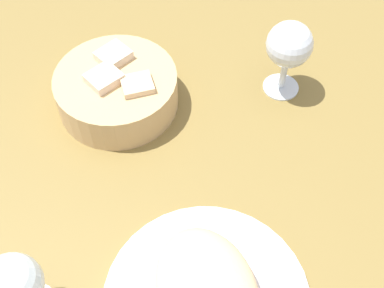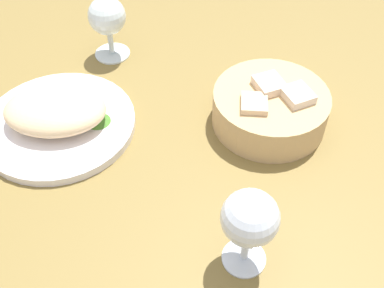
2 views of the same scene
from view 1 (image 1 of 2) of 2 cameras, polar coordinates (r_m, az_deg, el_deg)
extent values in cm
cube|color=olive|center=(69.01, 2.84, -6.70)|extent=(140.00, 140.00, 2.00)
cone|color=#467F29|center=(62.71, -0.44, -11.66)|extent=(3.94, 3.94, 1.07)
cylinder|color=tan|center=(76.60, -8.46, 5.99)|extent=(18.12, 18.12, 5.83)
cube|color=beige|center=(77.79, -8.72, 9.02)|extent=(6.03, 5.96, 4.49)
cube|color=beige|center=(74.75, -9.75, 6.51)|extent=(6.10, 6.05, 4.54)
cube|color=beige|center=(73.61, -6.10, 5.80)|extent=(5.35, 5.58, 4.38)
cylinder|color=silver|center=(81.13, 10.00, 6.42)|extent=(5.61, 5.61, 0.60)
cylinder|color=silver|center=(79.09, 10.29, 7.82)|extent=(1.00, 1.00, 5.11)
sphere|color=silver|center=(74.99, 10.96, 10.99)|extent=(6.84, 6.84, 6.84)
sphere|color=silver|center=(57.37, -19.71, -14.75)|extent=(6.74, 6.74, 6.74)
camera|label=2|loc=(0.74, 48.65, 36.78)|focal=44.12mm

